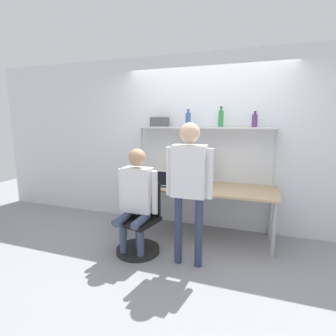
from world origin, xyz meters
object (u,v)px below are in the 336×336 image
Objects in this scene: laptop at (160,182)px; person_seated at (137,193)px; monitor at (195,165)px; bottle_purple at (255,120)px; bottle_blue at (188,119)px; person_standing at (189,177)px; storage_box at (159,122)px; cell_phone at (178,189)px; bottle_green at (221,118)px; office_chair at (140,231)px.

laptop is 0.61m from person_seated.
monitor is 1.14m from person_seated.
monitor is 1.43× the size of laptop.
bottle_purple is at bearing 18.31° from laptop.
bottle_blue reaches higher than bottle_purple.
storage_box is (-0.77, 1.08, 0.61)m from person_standing.
person_seated is 0.81× the size of person_standing.
laptop is 0.32m from cell_phone.
monitor is 1.07m from person_standing.
bottle_green reaches higher than person_standing.
bottle_blue reaches higher than laptop.
bottle_purple reaches higher than person_standing.
office_chair is 3.43× the size of storage_box.
person_standing reaches higher than laptop.
cell_phone is at bearing -47.51° from storage_box.
bottle_blue is at bearing 0.00° from storage_box.
bottle_blue is 0.46m from storage_box.
cell_phone is 1.08m from bottle_blue.
laptop is at bearing -138.22° from monitor.
monitor is at bearing -10.90° from bottle_blue.
person_standing is 5.79× the size of bottle_green.
bottle_blue reaches higher than person_seated.
laptop is at bearing -126.20° from bottle_blue.
bottle_purple is (1.33, 0.97, 1.42)m from office_chair.
monitor is at bearing 62.74° from person_seated.
monitor is 3.28× the size of cell_phone.
laptop is 0.25× the size of person_seated.
cell_phone is 1.43m from bottle_purple.
bottle_purple is at bearing 0.00° from bottle_green.
cell_phone is at bearing -90.62° from bottle_blue.
person_seated is at bearing -142.59° from bottle_purple.
person_standing is 1.29m from bottle_blue.
office_chair reaches higher than cell_phone.
laptop is at bearing -161.69° from bottle_purple.
bottle_blue is (-0.49, 0.00, -0.01)m from bottle_green.
bottle_blue reaches higher than person_standing.
bottle_green is 1.33× the size of bottle_purple.
bottle_blue is at bearing 180.00° from bottle_green.
laptop is 0.97m from storage_box.
person_seated is at bearing -100.04° from office_chair.
person_seated is 6.21× the size of bottle_purple.
cell_phone is 0.57× the size of storage_box.
monitor is 0.29× the size of person_standing.
monitor is at bearing 99.53° from person_standing.
office_chair is at bearing 79.96° from person_seated.
cell_phone is 0.09× the size of person_standing.
bottle_green is at bearing 45.24° from cell_phone.
bottle_green is at bearing 4.12° from monitor.
cell_phone is at bearing 118.54° from person_standing.
cell_phone is at bearing -134.76° from bottle_green.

